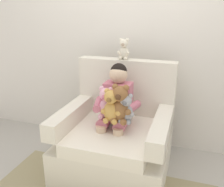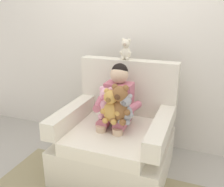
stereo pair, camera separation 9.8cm
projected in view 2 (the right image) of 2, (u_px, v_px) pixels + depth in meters
The scene contains 9 objects.
ground_plane at pixel (115, 170), 2.47m from camera, with size 8.00×8.00×0.00m, color #ADA89E.
back_wall at pixel (138, 32), 2.67m from camera, with size 6.00×0.10×2.60m, color silver.
armchair at pixel (117, 139), 2.40m from camera, with size 1.01×0.92×1.05m.
seated_child at pixel (117, 103), 2.31m from camera, with size 0.45×0.39×0.82m.
plush_honey at pixel (111, 107), 2.13m from camera, with size 0.18×0.15×0.31m.
plush_brown at pixel (120, 105), 2.11m from camera, with size 0.21×0.17×0.35m.
plush_pink at pixel (106, 104), 2.21m from camera, with size 0.18×0.14×0.30m.
plush_grey at pixel (125, 109), 2.12m from camera, with size 0.16×0.13×0.27m.
plush_cream_on_backrest at pixel (126, 50), 2.44m from camera, with size 0.13×0.10×0.21m.
Camera 2 is at (0.71, -1.96, 1.53)m, focal length 39.50 mm.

